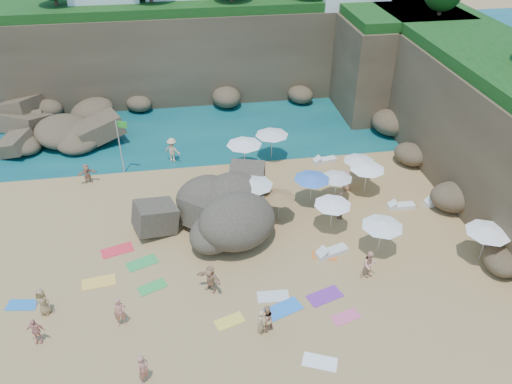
{
  "coord_description": "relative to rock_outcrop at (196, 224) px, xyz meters",
  "views": [
    {
      "loc": [
        -2.03,
        -22.5,
        19.41
      ],
      "look_at": [
        2.0,
        3.0,
        2.0
      ],
      "focal_mm": 35.0,
      "sensor_mm": 36.0,
      "label": 1
    }
  ],
  "objects": [
    {
      "name": "marina_masts",
      "position": [
        -14.65,
        27.09,
        3.0
      ],
      "size": [
        3.1,
        0.1,
        6.0
      ],
      "color": "white",
      "rests_on": "ground"
    },
    {
      "name": "parasol_1",
      "position": [
        3.95,
        6.21,
        2.26
      ],
      "size": [
        2.6,
        2.6,
        2.46
      ],
      "color": "silver",
      "rests_on": "ground"
    },
    {
      "name": "parasol_7",
      "position": [
        8.28,
        -1.76,
        2.0
      ],
      "size": [
        2.31,
        2.31,
        2.18
      ],
      "color": "silver",
      "rests_on": "ground"
    },
    {
      "name": "person_stand_2",
      "position": [
        -1.28,
        8.21,
        0.97
      ],
      "size": [
        1.34,
        1.09,
        1.94
      ],
      "primitive_type": "imported",
      "rotation": [
        0.0,
        0.0,
        2.59
      ],
      "color": "#EEBE87",
      "rests_on": "ground"
    },
    {
      "name": "person_lie_5",
      "position": [
        9.13,
        -6.3,
        0.33
      ],
      "size": [
        0.87,
        1.76,
        0.66
      ],
      "primitive_type": "imported",
      "rotation": [
        0.0,
        0.0,
        0.01
      ],
      "color": "#E8A684",
      "rests_on": "ground"
    },
    {
      "name": "lounger_0",
      "position": [
        10.14,
        6.26,
        0.14
      ],
      "size": [
        1.9,
        0.96,
        0.28
      ],
      "primitive_type": "cube",
      "rotation": [
        0.0,
        0.0,
        0.2
      ],
      "color": "silver",
      "rests_on": "ground"
    },
    {
      "name": "cliff_corner",
      "position": [
        18.85,
        17.09,
        4.0
      ],
      "size": [
        10.0,
        12.0,
        8.0
      ],
      "primitive_type": "cube",
      "color": "brown",
      "rests_on": "ground"
    },
    {
      "name": "cliff_back",
      "position": [
        3.85,
        22.09,
        4.0
      ],
      "size": [
        44.0,
        8.0,
        8.0
      ],
      "primitive_type": "cube",
      "color": "brown",
      "rests_on": "ground"
    },
    {
      "name": "towel_4",
      "position": [
        -5.61,
        -4.41,
        0.02
      ],
      "size": [
        1.9,
        1.12,
        0.03
      ],
      "primitive_type": "cube",
      "rotation": [
        0.0,
        0.0,
        0.12
      ],
      "color": "#FFBE43",
      "rests_on": "ground"
    },
    {
      "name": "lounger_3",
      "position": [
        2.92,
        4.08,
        0.15
      ],
      "size": [
        1.99,
        0.8,
        0.3
      ],
      "primitive_type": "cube",
      "rotation": [
        0.0,
        0.0,
        0.08
      ],
      "color": "white",
      "rests_on": "ground"
    },
    {
      "name": "parasol_11",
      "position": [
        16.02,
        -5.91,
        2.17
      ],
      "size": [
        2.5,
        2.5,
        2.37
      ],
      "color": "silver",
      "rests_on": "ground"
    },
    {
      "name": "lounger_5",
      "position": [
        7.7,
        -4.13,
        0.15
      ],
      "size": [
        2.08,
        1.23,
        0.31
      ],
      "primitive_type": "cube",
      "rotation": [
        0.0,
        0.0,
        0.31
      ],
      "color": "silver",
      "rests_on": "ground"
    },
    {
      "name": "towel_8",
      "position": [
        4.04,
        -7.89,
        0.02
      ],
      "size": [
        2.11,
        1.55,
        0.03
      ],
      "primitive_type": "cube",
      "rotation": [
        0.0,
        0.0,
        0.36
      ],
      "color": "blue",
      "rests_on": "ground"
    },
    {
      "name": "towel_3",
      "position": [
        -2.69,
        -5.24,
        0.01
      ],
      "size": [
        1.68,
        1.29,
        0.03
      ],
      "primitive_type": "cube",
      "rotation": [
        0.0,
        0.0,
        0.41
      ],
      "color": "green",
      "rests_on": "ground"
    },
    {
      "name": "seawater",
      "position": [
        1.85,
        27.09,
        0.0
      ],
      "size": [
        120.0,
        120.0,
        0.0
      ],
      "primitive_type": "plane",
      "color": "#0C4751",
      "rests_on": "ground"
    },
    {
      "name": "towel_10",
      "position": [
        7.23,
        -4.22,
        0.01
      ],
      "size": [
        1.6,
        1.13,
        0.03
      ],
      "primitive_type": "cube",
      "rotation": [
        0.0,
        0.0,
        -0.31
      ],
      "color": "orange",
      "rests_on": "ground"
    },
    {
      "name": "towel_0",
      "position": [
        -9.38,
        -5.5,
        0.01
      ],
      "size": [
        1.67,
        1.01,
        0.03
      ],
      "primitive_type": "cube",
      "rotation": [
        0.0,
        0.0,
        -0.15
      ],
      "color": "#2372BD",
      "rests_on": "ground"
    },
    {
      "name": "parasol_0",
      "position": [
        6.23,
        7.5,
        2.19
      ],
      "size": [
        2.53,
        2.53,
        2.39
      ],
      "color": "silver",
      "rests_on": "ground"
    },
    {
      "name": "person_stand_5",
      "position": [
        -7.35,
        6.14,
        0.74
      ],
      "size": [
        1.42,
        0.78,
        1.47
      ],
      "primitive_type": "imported",
      "rotation": [
        0.0,
        0.0,
        0.3
      ],
      "color": "tan",
      "rests_on": "ground"
    },
    {
      "name": "towel_11",
      "position": [
        -3.3,
        -3.18,
        0.02
      ],
      "size": [
        1.94,
        1.45,
        0.03
      ],
      "primitive_type": "cube",
      "rotation": [
        0.0,
        0.0,
        0.37
      ],
      "color": "green",
      "rests_on": "ground"
    },
    {
      "name": "person_stand_1",
      "position": [
        2.91,
        -9.09,
        0.78
      ],
      "size": [
        0.95,
        0.87,
        1.57
      ],
      "primitive_type": "imported",
      "rotation": [
        0.0,
        0.0,
        3.59
      ],
      "color": "tan",
      "rests_on": "ground"
    },
    {
      "name": "parasol_9",
      "position": [
        10.43,
        -4.37,
        2.09
      ],
      "size": [
        2.41,
        2.41,
        2.28
      ],
      "color": "silver",
      "rests_on": "ground"
    },
    {
      "name": "parasol_10",
      "position": [
        7.71,
        1.17,
        2.06
      ],
      "size": [
        2.38,
        2.38,
        2.25
      ],
      "color": "silver",
      "rests_on": "ground"
    },
    {
      "name": "towel_5",
      "position": [
        5.03,
        -11.35,
        0.01
      ],
      "size": [
        1.78,
        1.36,
        0.03
      ],
      "primitive_type": "cube",
      "rotation": [
        0.0,
        0.0,
        -0.4
      ],
      "color": "white",
      "rests_on": "ground"
    },
    {
      "name": "lounger_4",
      "position": [
        16.16,
        -0.23,
        0.15
      ],
      "size": [
        1.95,
        0.97,
        0.29
      ],
      "primitive_type": "cube",
      "rotation": [
        0.0,
        0.0,
        0.19
      ],
      "color": "silver",
      "rests_on": "ground"
    },
    {
      "name": "person_stand_4",
      "position": [
        10.59,
        2.33,
        0.78
      ],
      "size": [
        0.83,
        0.83,
        1.55
      ],
      "primitive_type": "imported",
      "rotation": [
        0.0,
        0.0,
        -0.79
      ],
      "color": "tan",
      "rests_on": "ground"
    },
    {
      "name": "parasol_2",
      "position": [
        11.63,
        3.21,
        1.9
      ],
      "size": [
        2.19,
        2.19,
        2.07
      ],
      "color": "silver",
      "rests_on": "ground"
    },
    {
      "name": "lounger_2",
      "position": [
        13.55,
        -0.32,
        0.14
      ],
      "size": [
        1.79,
        0.64,
        0.28
      ],
      "primitive_type": "cube",
      "rotation": [
        0.0,
        0.0,
        -0.03
      ],
      "color": "white",
      "rests_on": "ground"
    },
    {
      "name": "ground",
      "position": [
        1.85,
        -2.91,
        0.0
      ],
      "size": [
        120.0,
        120.0,
        0.0
      ],
      "primitive_type": "plane",
      "color": "tan",
      "rests_on": "ground"
    },
    {
      "name": "towel_12",
      "position": [
        1.18,
        -8.28,
        0.01
      ],
      "size": [
        1.61,
        1.15,
        0.03
      ],
      "primitive_type": "cube",
      "rotation": [
        0.0,
        0.0,
        0.32
      ],
      "color": "yellow",
      "rests_on": "ground"
    },
    {
      "name": "person_lie_4",
      "position": [
        -4.13,
        -7.61,
        0.2
      ],
      "size": [
        0.86,
        1.74,
        0.4
      ],
      "primitive_type": "imported",
      "rotation": [
        0.0,
        0.0,
        0.15
      ],
      "color": "tan",
      "rests_on": "ground"
    },
    {
      "name": "cliff_right",
      "position": [
        20.85,
        5.09,
        4.0
      ],
      "size": [
        8.0,
        30.0,
        8.0
      ],
      "primitive_type": "cube",
      "color": "brown",
      "rests_on": "ground"
    },
    {
      "name": "person_stand_6",
      "position": [
        2.58,
        -9.26,
        0.76
      ],
      "size": [
        0.5,
        0.63,
        1.51
      ],
      "primitive_type": "imported",
      "rotation": [
        0.0,
        0.0,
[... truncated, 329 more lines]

